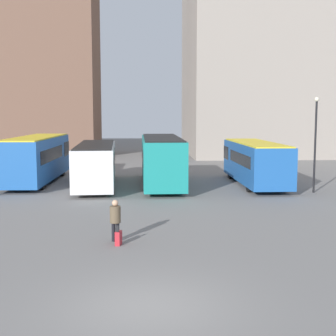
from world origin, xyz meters
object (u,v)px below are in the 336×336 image
Objects in this scene: bus_1 at (96,163)px; lamp_post_1 at (315,137)px; bus_2 at (162,159)px; bus_3 at (255,162)px; bus_0 at (37,157)px; suitcase at (118,238)px; traveler at (115,217)px.

bus_1 is 13.95m from lamp_post_1.
bus_3 is (6.29, -0.12, -0.19)m from bus_2.
bus_0 is 14.00× the size of suitcase.
bus_3 is 12.77× the size of suitcase.
bus_0 is at bearing 82.05° from bus_3.
suitcase is at bearing -151.06° from traveler.
bus_3 is 1.66× the size of lamp_post_1.
suitcase is at bearing -174.06° from bus_1.
bus_0 is 4.74m from bus_1.
traveler is at bearing 147.60° from bus_3.
bus_3 is at bearing -91.52° from bus_2.
bus_1 is at bearing 22.55° from suitcase.
bus_0 is 18.57m from lamp_post_1.
bus_1 reaches higher than traveler.
suitcase is (-2.17, -14.35, -1.49)m from bus_2.
traveler is at bearing -174.30° from bus_1.
bus_0 reaches higher than bus_3.
bus_1 is 1.74× the size of lamp_post_1.
bus_2 is at bearing -90.57° from bus_1.
lamp_post_1 is (2.78, -3.45, 1.82)m from bus_3.
bus_0 is 17.51m from suitcase.
bus_1 is 6.35× the size of traveler.
bus_3 reaches higher than suitcase.
lamp_post_1 is (13.41, -3.40, 1.85)m from bus_1.
traveler is 15.53m from lamp_post_1.
bus_2 is (4.34, 0.17, 0.23)m from bus_1.
bus_1 reaches higher than suitcase.
bus_2 reaches higher than bus_3.
lamp_post_1 is (17.69, -5.43, 1.65)m from bus_0.
lamp_post_1 reaches higher than bus_0.
traveler is at bearing -156.59° from bus_0.
lamp_post_1 is (11.24, 10.79, 3.11)m from suitcase.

